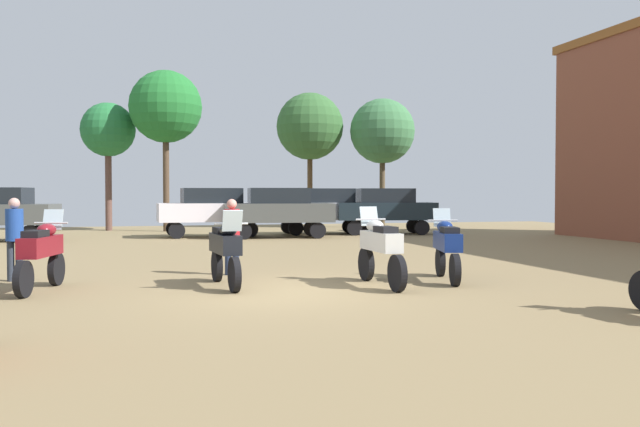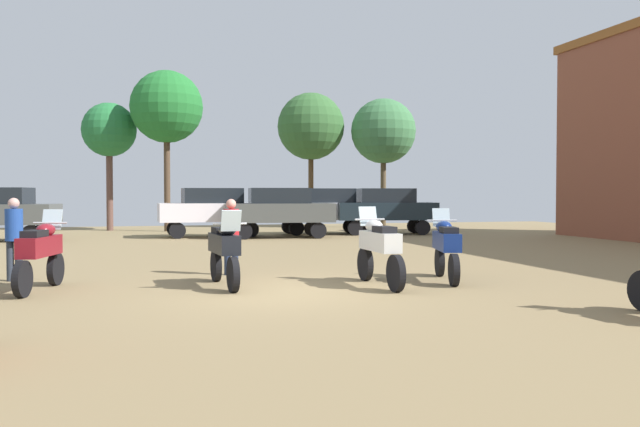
% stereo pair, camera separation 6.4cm
% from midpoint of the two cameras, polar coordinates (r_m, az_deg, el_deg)
% --- Properties ---
extents(ground_plane, '(44.00, 52.00, 0.02)m').
position_cam_midpoint_polar(ground_plane, '(12.09, -3.64, -6.76)').
color(ground_plane, olive).
extents(motorcycle_1, '(0.75, 2.15, 1.47)m').
position_cam_midpoint_polar(motorcycle_1, '(13.11, -22.88, -3.00)').
color(motorcycle_1, black).
rests_on(motorcycle_1, ground).
extents(motorcycle_2, '(0.62, 2.25, 1.48)m').
position_cam_midpoint_polar(motorcycle_2, '(12.77, -8.25, -3.00)').
color(motorcycle_2, black).
rests_on(motorcycle_2, ground).
extents(motorcycle_6, '(0.62, 2.32, 1.51)m').
position_cam_midpoint_polar(motorcycle_6, '(12.83, 5.04, -2.88)').
color(motorcycle_6, black).
rests_on(motorcycle_6, ground).
extents(motorcycle_8, '(0.79, 2.15, 1.46)m').
position_cam_midpoint_polar(motorcycle_8, '(13.76, 10.70, -2.70)').
color(motorcycle_8, black).
rests_on(motorcycle_8, ground).
extents(car_2, '(4.42, 2.12, 2.00)m').
position_cam_midpoint_polar(car_2, '(26.73, -3.64, 0.41)').
color(car_2, black).
rests_on(car_2, ground).
extents(car_3, '(4.36, 1.94, 2.00)m').
position_cam_midpoint_polar(car_3, '(27.61, -9.34, 0.43)').
color(car_3, black).
rests_on(car_3, ground).
extents(car_4, '(4.53, 2.45, 2.00)m').
position_cam_midpoint_polar(car_4, '(29.19, 5.52, 0.51)').
color(car_4, black).
rests_on(car_4, ground).
extents(car_6, '(4.31, 1.82, 2.00)m').
position_cam_midpoint_polar(car_6, '(29.17, 0.31, 0.52)').
color(car_6, black).
rests_on(car_6, ground).
extents(person_1, '(0.42, 0.42, 1.66)m').
position_cam_midpoint_polar(person_1, '(14.58, -7.68, -1.48)').
color(person_1, '#1F2A45').
rests_on(person_1, ground).
extents(person_2, '(0.40, 0.40, 1.69)m').
position_cam_midpoint_polar(person_2, '(14.77, -24.80, -1.51)').
color(person_2, '#2B313D').
rests_on(person_2, ground).
extents(tree_1, '(3.37, 3.37, 6.72)m').
position_cam_midpoint_polar(tree_1, '(34.99, 5.31, 7.00)').
color(tree_1, brown).
rests_on(tree_1, ground).
extents(tree_2, '(3.51, 3.51, 7.05)m').
position_cam_midpoint_polar(tree_2, '(35.13, -0.92, 7.43)').
color(tree_2, brown).
rests_on(tree_2, ground).
extents(tree_5, '(3.40, 3.40, 7.56)m').
position_cam_midpoint_polar(tree_5, '(32.45, -13.13, 8.84)').
color(tree_5, '#4F3B2A').
rests_on(tree_5, ground).
extents(tree_7, '(2.58, 2.58, 6.13)m').
position_cam_midpoint_polar(tree_7, '(33.67, -17.75, 6.75)').
color(tree_7, brown).
rests_on(tree_7, ground).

